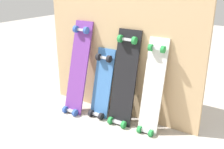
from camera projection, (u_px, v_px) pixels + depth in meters
ground_plane at (116, 114)px, 2.56m from camera, size 12.00×12.00×0.00m
plywood_wall_panel at (121, 20)px, 2.30m from camera, size 1.58×0.04×1.84m
skateboard_purple at (78, 71)px, 2.54m from camera, size 0.20×0.32×0.95m
skateboard_blue at (102, 86)px, 2.48m from camera, size 0.19×0.24×0.71m
skateboard_black at (124, 82)px, 2.32m from camera, size 0.23×0.26×0.92m
skateboard_white at (152, 90)px, 2.19m from camera, size 0.18×0.24×0.88m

